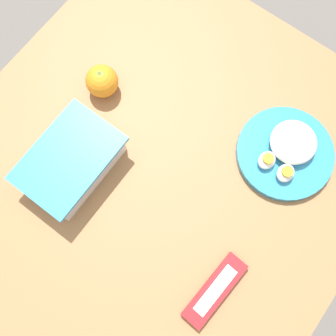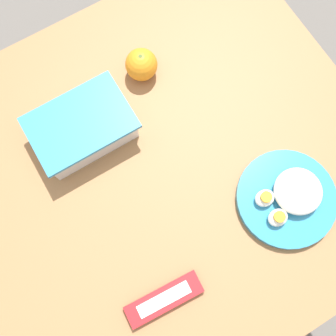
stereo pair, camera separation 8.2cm
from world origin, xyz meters
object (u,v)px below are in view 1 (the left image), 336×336
orange_fruit (102,81)px  candy_bar (215,290)px  rice_plate (287,151)px  food_container (72,163)px

orange_fruit → candy_bar: orange_fruit is taller
orange_fruit → rice_plate: (0.11, -0.41, -0.02)m
food_container → candy_bar: (-0.03, -0.39, -0.02)m
food_container → orange_fruit: bearing=20.3°
orange_fruit → candy_bar: bearing=-115.0°
candy_bar → orange_fruit: bearing=65.0°
orange_fruit → rice_plate: orange_fruit is taller
rice_plate → candy_bar: bearing=-172.9°
orange_fruit → candy_bar: size_ratio=0.45×
food_container → rice_plate: bearing=-49.5°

